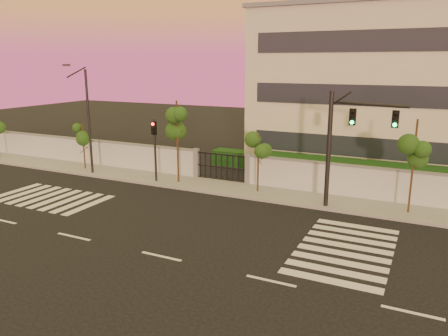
{
  "coord_description": "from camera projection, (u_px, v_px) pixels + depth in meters",
  "views": [
    {
      "loc": [
        10.0,
        -14.45,
        8.14
      ],
      "look_at": [
        0.1,
        6.0,
        2.63
      ],
      "focal_mm": 35.0,
      "sensor_mm": 36.0,
      "label": 1
    }
  ],
  "objects": [
    {
      "name": "ground",
      "position": [
        161.0,
        256.0,
        18.8
      ],
      "size": [
        120.0,
        120.0,
        0.0
      ],
      "primitive_type": "plane",
      "color": "black",
      "rests_on": "ground"
    },
    {
      "name": "sidewalk",
      "position": [
        253.0,
        192.0,
        27.96
      ],
      "size": [
        60.0,
        3.0,
        0.15
      ],
      "primitive_type": "cube",
      "color": "gray",
      "rests_on": "ground"
    },
    {
      "name": "perimeter_wall",
      "position": [
        263.0,
        172.0,
        29.0
      ],
      "size": [
        60.0,
        0.36,
        2.2
      ],
      "color": "silver",
      "rests_on": "ground"
    },
    {
      "name": "hedge_row",
      "position": [
        291.0,
        168.0,
        31.0
      ],
      "size": [
        41.0,
        4.25,
        1.8
      ],
      "color": "#103512",
      "rests_on": "ground"
    },
    {
      "name": "institutional_building",
      "position": [
        423.0,
        89.0,
        32.77
      ],
      "size": [
        24.4,
        12.4,
        12.25
      ],
      "color": "beige",
      "rests_on": "ground"
    },
    {
      "name": "road_markings",
      "position": [
        176.0,
        223.0,
        22.75
      ],
      "size": [
        57.0,
        7.62,
        0.02
      ],
      "color": "silver",
      "rests_on": "ground"
    },
    {
      "name": "street_tree_b",
      "position": [
        83.0,
        136.0,
        33.19
      ],
      "size": [
        1.34,
        1.06,
        3.65
      ],
      "color": "#382314",
      "rests_on": "ground"
    },
    {
      "name": "street_tree_c",
      "position": [
        177.0,
        123.0,
        29.08
      ],
      "size": [
        1.62,
        1.29,
        5.7
      ],
      "color": "#382314",
      "rests_on": "ground"
    },
    {
      "name": "street_tree_d",
      "position": [
        259.0,
        150.0,
        27.18
      ],
      "size": [
        1.37,
        1.09,
        3.82
      ],
      "color": "#382314",
      "rests_on": "ground"
    },
    {
      "name": "street_tree_e",
      "position": [
        415.0,
        146.0,
        23.03
      ],
      "size": [
        1.41,
        1.12,
        5.26
      ],
      "color": "#382314",
      "rests_on": "ground"
    },
    {
      "name": "traffic_signal_main",
      "position": [
        345.0,
        137.0,
        23.71
      ],
      "size": [
        4.13,
        1.4,
        6.65
      ],
      "rotation": [
        0.0,
        0.0,
        -0.31
      ],
      "color": "black",
      "rests_on": "ground"
    },
    {
      "name": "traffic_signal_secondary",
      "position": [
        155.0,
        143.0,
        29.6
      ],
      "size": [
        0.34,
        0.34,
        4.43
      ],
      "rotation": [
        0.0,
        0.0,
        0.2
      ],
      "color": "black",
      "rests_on": "ground"
    },
    {
      "name": "streetlight_west",
      "position": [
        87.0,
        117.0,
        31.39
      ],
      "size": [
        0.48,
        1.93,
        8.04
      ],
      "color": "black",
      "rests_on": "ground"
    }
  ]
}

